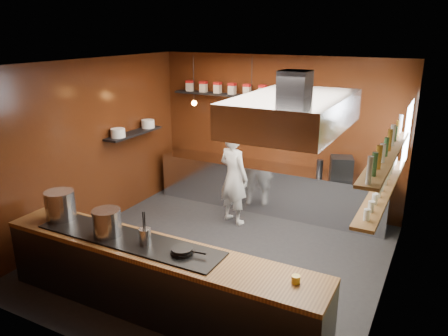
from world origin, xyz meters
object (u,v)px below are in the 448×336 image
Objects in this scene: stockpot_small at (107,222)px; chef at (234,177)px; stockpot_large at (60,205)px; espresso_machine at (341,167)px; extractor_hood at (294,112)px.

chef reaches higher than stockpot_small.
chef is at bearing 65.98° from stockpot_large.
espresso_machine is (2.10, 3.77, -0.02)m from stockpot_small.
chef is at bearing 83.23° from stockpot_small.
extractor_hood is 3.42m from stockpot_large.
stockpot_large is at bearing 174.38° from stockpot_small.
extractor_hood is 2.73m from stockpot_small.
stockpot_small is 2.97m from chef.
stockpot_large is 3.14m from chef.
stockpot_large reaches higher than stockpot_small.
stockpot_large is (-2.92, -1.14, -1.37)m from extractor_hood.
stockpot_small is (-2.00, -1.23, -1.39)m from extractor_hood.
stockpot_small is (0.92, -0.09, -0.03)m from stockpot_large.
extractor_hood is at bearing 31.56° from stockpot_small.
chef is (-1.65, 1.72, -1.63)m from extractor_hood.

